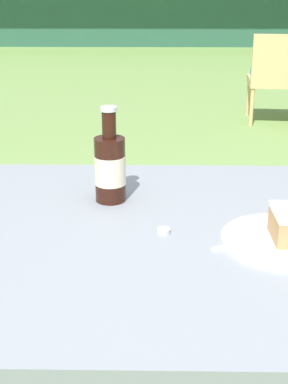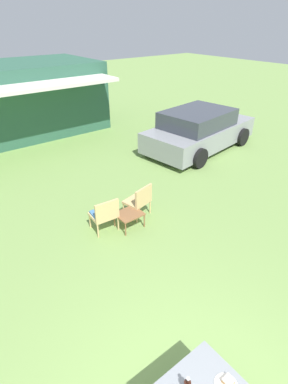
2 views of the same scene
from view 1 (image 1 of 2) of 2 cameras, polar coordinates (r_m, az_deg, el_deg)
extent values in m
cylinder|color=tan|center=(5.39, 11.06, 9.82)|extent=(0.04, 0.04, 0.35)
cylinder|color=tan|center=(4.99, 11.41, 8.86)|extent=(0.04, 0.04, 0.35)
cube|color=tan|center=(5.18, 14.16, 11.39)|extent=(0.59, 0.52, 0.06)
cube|color=tan|center=(4.94, 14.71, 13.61)|extent=(0.55, 0.10, 0.41)
cube|color=#4C7FB7|center=(5.17, 14.21, 11.99)|extent=(0.53, 0.44, 0.05)
cube|color=gray|center=(1.15, -0.08, -5.10)|extent=(0.97, 0.87, 0.04)
cylinder|color=gray|center=(1.74, -14.96, -9.93)|extent=(0.04, 0.04, 0.71)
cylinder|color=white|center=(1.12, 14.58, -5.05)|extent=(0.25, 0.25, 0.01)
cylinder|color=black|center=(1.27, -3.64, 2.38)|extent=(0.07, 0.07, 0.16)
cylinder|color=black|center=(1.24, -3.76, 7.18)|extent=(0.03, 0.03, 0.06)
cylinder|color=silver|center=(1.23, -3.80, 8.85)|extent=(0.04, 0.04, 0.01)
cylinder|color=beige|center=(1.27, -3.64, 2.38)|extent=(0.07, 0.07, 0.07)
cube|color=silver|center=(1.11, 11.46, -5.24)|extent=(0.17, 0.08, 0.01)
cylinder|color=silver|center=(1.13, 2.11, -4.16)|extent=(0.03, 0.03, 0.01)
camera|label=2|loc=(3.23, -121.02, 58.11)|focal=28.00mm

